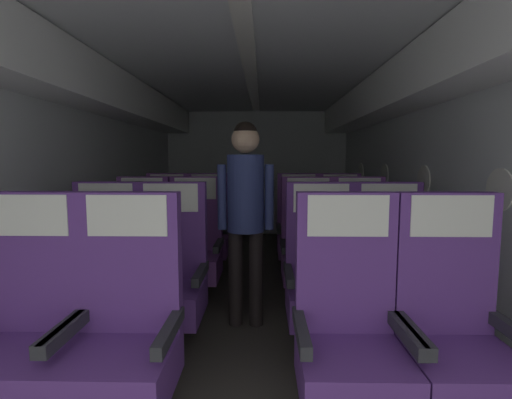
{
  "coord_description": "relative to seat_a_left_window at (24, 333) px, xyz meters",
  "views": [
    {
      "loc": [
        0.12,
        -0.12,
        1.29
      ],
      "look_at": [
        0.04,
        3.91,
        0.86
      ],
      "focal_mm": 26.44,
      "sensor_mm": 36.0,
      "label": 1
    }
  ],
  "objects": [
    {
      "name": "seat_d_right_aisle",
      "position": [
        2.01,
        2.56,
        0.0
      ],
      "size": [
        0.51,
        0.5,
        1.13
      ],
      "color": "#38383D",
      "rests_on": "ground"
    },
    {
      "name": "seat_a_right_window",
      "position": [
        1.54,
        0.01,
        0.0
      ],
      "size": [
        0.51,
        0.5,
        1.13
      ],
      "color": "#38383D",
      "rests_on": "ground"
    },
    {
      "name": "seat_c_left_aisle",
      "position": [
        0.5,
        1.72,
        0.0
      ],
      "size": [
        0.51,
        0.5,
        1.13
      ],
      "color": "#38383D",
      "rests_on": "ground"
    },
    {
      "name": "seat_b_left_aisle",
      "position": [
        0.48,
        0.86,
        0.0
      ],
      "size": [
        0.51,
        0.5,
        1.13
      ],
      "color": "#38383D",
      "rests_on": "ground"
    },
    {
      "name": "seat_c_right_aisle",
      "position": [
        2.02,
        1.72,
        0.0
      ],
      "size": [
        0.51,
        0.5,
        1.13
      ],
      "color": "#38383D",
      "rests_on": "ground"
    },
    {
      "name": "seat_d_left_window",
      "position": [
        0.02,
        2.55,
        0.0
      ],
      "size": [
        0.51,
        0.5,
        1.13
      ],
      "color": "#38383D",
      "rests_on": "ground"
    },
    {
      "name": "ground",
      "position": [
        1.01,
        1.63,
        -0.48
      ],
      "size": [
        3.33,
        6.79,
        0.02
      ],
      "primitive_type": "cube",
      "color": "#3D3833"
    },
    {
      "name": "fuselage_shell",
      "position": [
        1.02,
        1.87,
        1.1
      ],
      "size": [
        3.21,
        6.44,
        2.17
      ],
      "color": "silver",
      "rests_on": "ground"
    },
    {
      "name": "seat_b_left_window",
      "position": [
        0.01,
        0.87,
        0.0
      ],
      "size": [
        0.51,
        0.5,
        1.13
      ],
      "color": "#38383D",
      "rests_on": "ground"
    },
    {
      "name": "flight_attendant",
      "position": [
        1.0,
        1.16,
        0.5
      ],
      "size": [
        0.43,
        0.28,
        1.57
      ],
      "rotation": [
        0.0,
        0.0,
        -0.21
      ],
      "color": "black",
      "rests_on": "ground"
    },
    {
      "name": "seat_a_left_aisle",
      "position": [
        0.48,
        -0.0,
        0.0
      ],
      "size": [
        0.51,
        0.5,
        1.13
      ],
      "color": "#38383D",
      "rests_on": "ground"
    },
    {
      "name": "seat_b_right_window",
      "position": [
        1.54,
        0.86,
        0.0
      ],
      "size": [
        0.51,
        0.5,
        1.13
      ],
      "color": "#38383D",
      "rests_on": "ground"
    },
    {
      "name": "seat_c_right_window",
      "position": [
        1.55,
        1.71,
        0.0
      ],
      "size": [
        0.51,
        0.5,
        1.13
      ],
      "color": "#38383D",
      "rests_on": "ground"
    },
    {
      "name": "seat_d_right_window",
      "position": [
        1.54,
        2.58,
        0.0
      ],
      "size": [
        0.51,
        0.5,
        1.13
      ],
      "color": "#38383D",
      "rests_on": "ground"
    },
    {
      "name": "seat_b_right_aisle",
      "position": [
        2.02,
        0.87,
        0.0
      ],
      "size": [
        0.51,
        0.5,
        1.13
      ],
      "color": "#38383D",
      "rests_on": "ground"
    },
    {
      "name": "seat_a_right_aisle",
      "position": [
        2.03,
        0.02,
        0.0
      ],
      "size": [
        0.51,
        0.5,
        1.13
      ],
      "color": "#38383D",
      "rests_on": "ground"
    },
    {
      "name": "seat_c_left_window",
      "position": [
        0.0,
        1.71,
        0.0
      ],
      "size": [
        0.51,
        0.5,
        1.13
      ],
      "color": "#38383D",
      "rests_on": "ground"
    },
    {
      "name": "seat_d_left_aisle",
      "position": [
        0.49,
        2.57,
        0.0
      ],
      "size": [
        0.51,
        0.5,
        1.13
      ],
      "color": "#38383D",
      "rests_on": "ground"
    },
    {
      "name": "seat_a_left_window",
      "position": [
        0.0,
        0.0,
        0.0
      ],
      "size": [
        0.51,
        0.5,
        1.13
      ],
      "color": "#38383D",
      "rests_on": "ground"
    }
  ]
}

